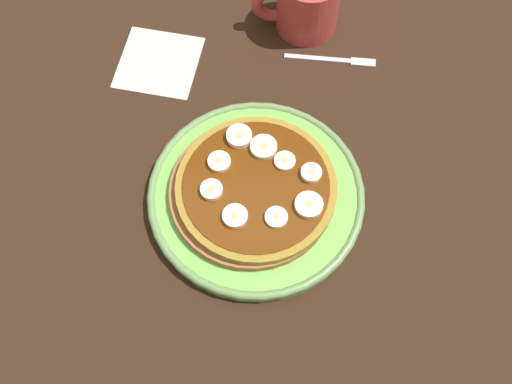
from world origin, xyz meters
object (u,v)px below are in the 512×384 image
(plate, at_px, (256,195))
(banana_slice_5, at_px, (219,162))
(banana_slice_3, at_px, (211,190))
(banana_slice_7, at_px, (276,217))
(banana_slice_4, at_px, (239,136))
(fork, at_px, (336,59))
(banana_slice_2, at_px, (309,205))
(banana_slice_8, at_px, (285,161))
(banana_slice_6, at_px, (311,173))
(pancake_stack, at_px, (254,190))
(napkin, at_px, (159,62))
(coffee_mug, at_px, (305,1))
(banana_slice_0, at_px, (264,147))
(banana_slice_1, at_px, (235,216))

(plate, relative_size, banana_slice_5, 9.59)
(banana_slice_3, height_order, banana_slice_7, banana_slice_3)
(banana_slice_4, distance_m, fork, 0.21)
(plate, bearing_deg, fork, -120.45)
(banana_slice_2, distance_m, banana_slice_8, 0.07)
(banana_slice_4, bearing_deg, banana_slice_6, 146.94)
(banana_slice_6, bearing_deg, banana_slice_8, -31.38)
(pancake_stack, relative_size, banana_slice_3, 7.59)
(banana_slice_2, relative_size, napkin, 0.31)
(banana_slice_3, relative_size, banana_slice_7, 1.00)
(banana_slice_2, distance_m, banana_slice_7, 0.04)
(banana_slice_2, xyz_separation_m, fork, (-0.06, -0.24, -0.04))
(pancake_stack, height_order, coffee_mug, coffee_mug)
(fork, bearing_deg, banana_slice_0, 55.07)
(banana_slice_0, distance_m, banana_slice_8, 0.03)
(banana_slice_2, xyz_separation_m, banana_slice_8, (0.02, -0.06, -0.00))
(banana_slice_6, bearing_deg, pancake_stack, 10.29)
(banana_slice_0, bearing_deg, banana_slice_4, -28.90)
(banana_slice_7, bearing_deg, napkin, -60.60)
(pancake_stack, height_order, banana_slice_1, banana_slice_1)
(fork, bearing_deg, plate, 59.55)
(banana_slice_0, distance_m, banana_slice_2, 0.10)
(banana_slice_3, bearing_deg, banana_slice_2, 167.47)
(banana_slice_0, distance_m, banana_slice_4, 0.03)
(banana_slice_7, relative_size, coffee_mug, 0.22)
(banana_slice_0, bearing_deg, coffee_mug, -107.27)
(banana_slice_3, bearing_deg, fork, -129.36)
(banana_slice_3, bearing_deg, banana_slice_4, -116.39)
(banana_slice_3, bearing_deg, banana_slice_5, -104.95)
(plate, relative_size, banana_slice_1, 8.99)
(plate, distance_m, banana_slice_1, 0.06)
(banana_slice_7, bearing_deg, banana_slice_4, -70.56)
(pancake_stack, xyz_separation_m, napkin, (0.13, -0.22, -0.03))
(banana_slice_0, height_order, coffee_mug, coffee_mug)
(banana_slice_3, xyz_separation_m, banana_slice_4, (-0.04, -0.07, 0.00))
(plate, xyz_separation_m, banana_slice_5, (0.04, -0.03, 0.03))
(pancake_stack, distance_m, banana_slice_1, 0.05)
(plate, distance_m, banana_slice_4, 0.08)
(pancake_stack, xyz_separation_m, banana_slice_0, (-0.01, -0.05, 0.01))
(banana_slice_2, xyz_separation_m, banana_slice_4, (0.08, -0.10, 0.00))
(plate, distance_m, banana_slice_5, 0.06)
(banana_slice_5, xyz_separation_m, banana_slice_6, (-0.11, 0.02, 0.00))
(napkin, bearing_deg, pancake_stack, 119.49)
(pancake_stack, relative_size, fork, 1.59)
(plate, bearing_deg, pancake_stack, 36.02)
(plate, height_order, banana_slice_7, banana_slice_7)
(plate, bearing_deg, banana_slice_0, -103.25)
(fork, bearing_deg, banana_slice_4, 45.48)
(banana_slice_5, bearing_deg, napkin, -65.90)
(banana_slice_5, distance_m, coffee_mug, 0.28)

